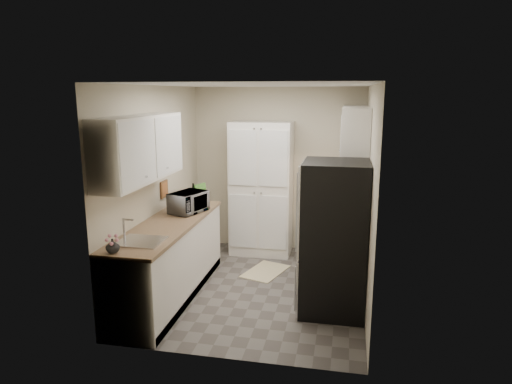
# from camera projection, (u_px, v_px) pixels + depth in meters

# --- Properties ---
(ground) EXTENTS (3.20, 3.20, 0.00)m
(ground) POSITION_uv_depth(u_px,v_px,m) (258.00, 288.00, 5.76)
(ground) COLOR #56514C
(ground) RESTS_ON ground
(room_shell) EXTENTS (2.64, 3.24, 2.52)m
(room_shell) POSITION_uv_depth(u_px,v_px,m) (256.00, 160.00, 5.41)
(room_shell) COLOR beige
(room_shell) RESTS_ON ground
(pantry_cabinet) EXTENTS (0.90, 0.55, 2.00)m
(pantry_cabinet) POSITION_uv_depth(u_px,v_px,m) (261.00, 189.00, 6.85)
(pantry_cabinet) COLOR silver
(pantry_cabinet) RESTS_ON ground
(base_cabinet_left) EXTENTS (0.60, 2.30, 0.88)m
(base_cabinet_left) POSITION_uv_depth(u_px,v_px,m) (169.00, 261.00, 5.45)
(base_cabinet_left) COLOR silver
(base_cabinet_left) RESTS_ON ground
(countertop_left) EXTENTS (0.63, 2.33, 0.04)m
(countertop_left) POSITION_uv_depth(u_px,v_px,m) (168.00, 224.00, 5.35)
(countertop_left) COLOR #846647
(countertop_left) RESTS_ON base_cabinet_left
(base_cabinet_right) EXTENTS (0.60, 0.80, 0.88)m
(base_cabinet_right) POSITION_uv_depth(u_px,v_px,m) (340.00, 231.00, 6.62)
(base_cabinet_right) COLOR silver
(base_cabinet_right) RESTS_ON ground
(countertop_right) EXTENTS (0.63, 0.83, 0.04)m
(countertop_right) POSITION_uv_depth(u_px,v_px,m) (341.00, 201.00, 6.52)
(countertop_right) COLOR #846647
(countertop_right) RESTS_ON base_cabinet_right
(electric_range) EXTENTS (0.71, 0.78, 1.13)m
(electric_range) POSITION_uv_depth(u_px,v_px,m) (338.00, 247.00, 5.85)
(electric_range) COLOR #B7B7BC
(electric_range) RESTS_ON ground
(refrigerator) EXTENTS (0.70, 0.72, 1.70)m
(refrigerator) POSITION_uv_depth(u_px,v_px,m) (334.00, 238.00, 5.01)
(refrigerator) COLOR #B7B7BC
(refrigerator) RESTS_ON ground
(microwave) EXTENTS (0.46, 0.56, 0.26)m
(microwave) POSITION_uv_depth(u_px,v_px,m) (188.00, 202.00, 5.78)
(microwave) COLOR #A8A8AD
(microwave) RESTS_ON countertop_left
(wine_bottle) EXTENTS (0.07, 0.07, 0.28)m
(wine_bottle) POSITION_uv_depth(u_px,v_px,m) (193.00, 195.00, 6.15)
(wine_bottle) COLOR black
(wine_bottle) RESTS_ON countertop_left
(flower_vase) EXTENTS (0.14, 0.14, 0.14)m
(flower_vase) POSITION_uv_depth(u_px,v_px,m) (113.00, 246.00, 4.33)
(flower_vase) COLOR beige
(flower_vase) RESTS_ON countertop_left
(cutting_board) EXTENTS (0.10, 0.21, 0.28)m
(cutting_board) POSITION_uv_depth(u_px,v_px,m) (201.00, 194.00, 6.23)
(cutting_board) COLOR #407C2A
(cutting_board) RESTS_ON countertop_left
(toaster_oven) EXTENTS (0.33, 0.39, 0.21)m
(toaster_oven) POSITION_uv_depth(u_px,v_px,m) (349.00, 191.00, 6.56)
(toaster_oven) COLOR #A4A4A9
(toaster_oven) RESTS_ON countertop_right
(fruit_basket) EXTENTS (0.27, 0.27, 0.11)m
(fruit_basket) POSITION_uv_depth(u_px,v_px,m) (351.00, 181.00, 6.51)
(fruit_basket) COLOR #FF9900
(fruit_basket) RESTS_ON toaster_oven
(kitchen_mat) EXTENTS (0.63, 0.80, 0.01)m
(kitchen_mat) POSITION_uv_depth(u_px,v_px,m) (266.00, 271.00, 6.28)
(kitchen_mat) COLOR beige
(kitchen_mat) RESTS_ON ground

